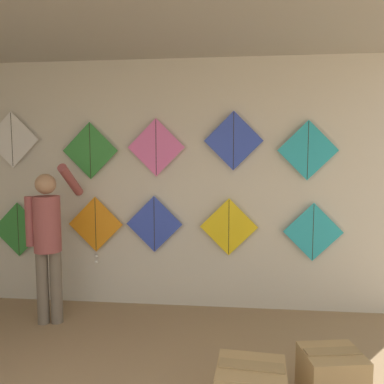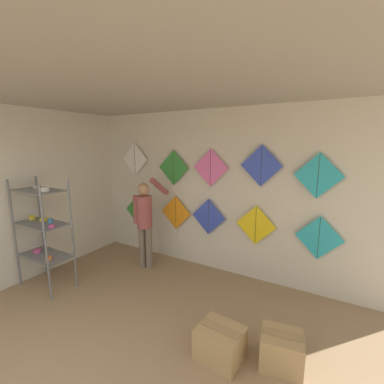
% 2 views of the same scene
% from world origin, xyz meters
% --- Properties ---
extents(back_panel, '(5.75, 0.06, 2.80)m').
position_xyz_m(back_panel, '(0.00, 3.38, 1.40)').
color(back_panel, beige).
rests_on(back_panel, ground).
extents(left_panel, '(0.06, 4.15, 2.80)m').
position_xyz_m(left_panel, '(-2.51, 1.68, 1.40)').
color(left_panel, beige).
rests_on(left_panel, ground).
extents(ceiling_slab, '(5.75, 4.15, 0.04)m').
position_xyz_m(ceiling_slab, '(0.00, 1.68, 2.82)').
color(ceiling_slab, '#A8A399').
extents(shelf_rack, '(0.86, 0.45, 1.71)m').
position_xyz_m(shelf_rack, '(-1.99, 1.49, 0.99)').
color(shelf_rack, slate).
rests_on(shelf_rack, ground).
extents(shopkeeper, '(0.41, 0.61, 1.66)m').
position_xyz_m(shopkeeper, '(-1.05, 2.77, 0.93)').
color(shopkeeper, '#726656').
rests_on(shopkeeper, ground).
extents(cardboard_box, '(0.49, 0.42, 0.35)m').
position_xyz_m(cardboard_box, '(0.95, 1.57, 0.17)').
color(cardboard_box, tan).
rests_on(cardboard_box, ground).
extents(cardboard_box_spare, '(0.46, 0.41, 0.36)m').
position_xyz_m(cardboard_box_spare, '(1.53, 1.79, 0.18)').
color(cardboard_box_spare, tan).
rests_on(cardboard_box_spare, ground).
extents(kite_0, '(0.64, 0.01, 0.64)m').
position_xyz_m(kite_0, '(-1.69, 3.29, 0.87)').
color(kite_0, '#338C38').
extents(kite_1, '(0.64, 0.04, 0.78)m').
position_xyz_m(kite_1, '(-0.74, 3.29, 0.93)').
color(kite_1, orange).
extents(kite_2, '(0.64, 0.01, 0.64)m').
position_xyz_m(kite_2, '(-0.05, 3.29, 0.97)').
color(kite_2, blue).
extents(kite_3, '(0.64, 0.01, 0.64)m').
position_xyz_m(kite_3, '(0.79, 3.29, 0.95)').
color(kite_3, yellow).
extents(kite_4, '(0.64, 0.01, 0.64)m').
position_xyz_m(kite_4, '(1.70, 3.29, 0.91)').
color(kite_4, '#28B2C6').
extents(kite_5, '(0.64, 0.01, 0.64)m').
position_xyz_m(kite_5, '(-1.71, 3.29, 1.92)').
color(kite_5, white).
extents(kite_6, '(0.64, 0.01, 0.64)m').
position_xyz_m(kite_6, '(-0.78, 3.29, 1.79)').
color(kite_6, '#338C38').
extents(kite_7, '(0.64, 0.01, 0.64)m').
position_xyz_m(kite_7, '(-0.03, 3.29, 1.83)').
color(kite_7, pink).
extents(kite_8, '(0.64, 0.01, 0.64)m').
position_xyz_m(kite_8, '(0.83, 3.29, 1.90)').
color(kite_8, blue).
extents(kite_9, '(0.64, 0.01, 0.64)m').
position_xyz_m(kite_9, '(1.62, 3.29, 1.79)').
color(kite_9, '#28B2C6').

